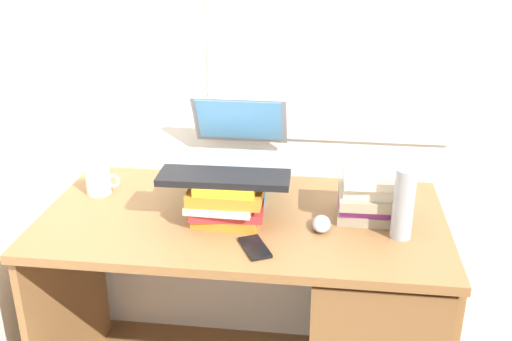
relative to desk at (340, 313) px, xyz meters
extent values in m
cube|color=white|center=(-0.34, 0.43, 0.88)|extent=(6.00, 0.05, 2.60)
cube|color=silver|center=(-0.07, 0.39, 0.90)|extent=(0.90, 0.01, 0.80)
cube|color=olive|center=(-0.34, 0.03, 0.34)|extent=(1.35, 0.71, 0.03)
cube|color=olive|center=(-1.01, 0.03, -0.05)|extent=(0.02, 0.65, 0.74)
cube|color=olive|center=(0.32, 0.03, -0.05)|extent=(0.02, 0.65, 0.74)
cube|color=brown|center=(0.11, -0.01, -0.05)|extent=(0.41, 0.60, 0.70)
cube|color=#2672B2|center=(-0.39, 0.15, 0.37)|extent=(0.22, 0.19, 0.03)
cube|color=orange|center=(-0.40, 0.15, 0.39)|extent=(0.20, 0.20, 0.02)
cube|color=#338C4C|center=(-0.40, 0.15, 0.41)|extent=(0.17, 0.15, 0.02)
cube|color=#2672B2|center=(-0.39, 0.15, 0.44)|extent=(0.23, 0.15, 0.03)
cube|color=beige|center=(-0.40, 0.17, 0.47)|extent=(0.19, 0.19, 0.03)
cube|color=orange|center=(-0.39, -0.04, 0.36)|extent=(0.22, 0.14, 0.03)
cube|color=#B22D33|center=(-0.39, -0.03, 0.39)|extent=(0.24, 0.15, 0.03)
cube|color=beige|center=(-0.41, -0.04, 0.42)|extent=(0.22, 0.16, 0.02)
cube|color=orange|center=(-0.39, -0.03, 0.45)|extent=(0.24, 0.16, 0.04)
cube|color=yellow|center=(-0.39, -0.05, 0.49)|extent=(0.20, 0.14, 0.03)
cube|color=gray|center=(0.07, 0.06, 0.37)|extent=(0.19, 0.17, 0.03)
cube|color=#8C338C|center=(0.07, 0.05, 0.40)|extent=(0.20, 0.14, 0.03)
cube|color=gray|center=(0.07, 0.05, 0.43)|extent=(0.19, 0.19, 0.03)
cube|color=beige|center=(0.07, 0.06, 0.47)|extent=(0.17, 0.16, 0.04)
cube|color=beige|center=(0.07, 0.05, 0.50)|extent=(0.17, 0.17, 0.03)
cube|color=gray|center=(-0.39, 0.16, 0.49)|extent=(0.35, 0.22, 0.01)
cube|color=gray|center=(-0.39, 0.32, 0.59)|extent=(0.35, 0.11, 0.19)
cube|color=#59A5E5|center=(-0.39, 0.31, 0.59)|extent=(0.31, 0.09, 0.17)
cube|color=black|center=(-0.39, -0.04, 0.51)|extent=(0.42, 0.15, 0.02)
ellipsoid|color=#A5A8AD|center=(-0.08, -0.04, 0.37)|extent=(0.06, 0.10, 0.04)
cylinder|color=white|center=(-0.89, 0.14, 0.40)|extent=(0.09, 0.09, 0.09)
torus|color=white|center=(-0.83, 0.14, 0.40)|extent=(0.05, 0.01, 0.05)
cylinder|color=#999EA5|center=(0.17, -0.06, 0.47)|extent=(0.07, 0.07, 0.23)
cube|color=black|center=(-0.28, -0.19, 0.36)|extent=(0.12, 0.15, 0.01)
camera|label=1|loc=(-0.08, -1.75, 1.26)|focal=41.76mm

